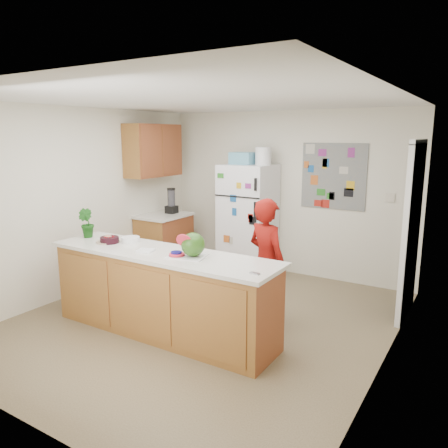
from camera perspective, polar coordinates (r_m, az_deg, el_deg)
The scene contains 26 objects.
floor at distance 5.25m, azimuth -2.61°, elevation -12.54°, with size 4.00×4.50×0.02m, color brown.
wall_back at distance 6.84m, azimuth 8.04°, elevation 3.99°, with size 4.00×0.02×2.50m, color beige.
wall_left at distance 6.23m, azimuth -18.21°, elevation 2.80°, with size 0.02×4.50×2.50m, color beige.
wall_right at distance 4.11m, azimuth 21.04°, elevation -1.63°, with size 0.02×4.50×2.50m, color beige.
ceiling at distance 4.81m, azimuth -2.90°, elevation 16.02°, with size 4.00×4.50×0.02m, color white.
doorway at distance 5.57m, azimuth 23.48°, elevation -0.97°, with size 0.03×0.85×2.04m, color black.
peninsula_base at distance 4.83m, azimuth -8.04°, elevation -9.11°, with size 2.60×0.62×0.88m, color brown.
peninsula_top at distance 4.69m, azimuth -8.20°, elevation -3.83°, with size 2.68×0.70×0.04m, color silver.
side_counter_base at distance 7.10m, azimuth -7.79°, elevation -2.46°, with size 0.60×0.80×0.86m, color brown.
side_counter_top at distance 7.01m, azimuth -7.89°, elevation 1.12°, with size 0.64×0.84×0.04m, color silver.
upper_cabinets at distance 6.95m, azimuth -9.23°, elevation 9.46°, with size 0.35×1.00×0.80m, color brown.
refrigerator at distance 6.76m, azimuth 3.15°, elevation 0.57°, with size 0.75×0.70×1.70m, color silver.
fridge_top_bin at distance 6.70m, azimuth 2.48°, elevation 8.58°, with size 0.35×0.28×0.18m, color #5999B2.
photo_collage at distance 6.52m, azimuth 14.10°, elevation 6.06°, with size 0.95×0.01×0.95m, color slate.
person at distance 4.93m, azimuth 5.59°, elevation -5.04°, with size 0.53×0.35×1.46m, color maroon.
blender_appliance at distance 7.05m, azimuth -6.89°, elevation 2.94°, with size 0.12×0.12×0.38m, color black.
cutting_board at distance 4.45m, azimuth -4.83°, elevation -4.23°, with size 0.37×0.28×0.01m, color silver.
watermelon at distance 4.40m, azimuth -4.08°, elevation -2.69°, with size 0.24×0.24×0.24m, color #376317.
watermelon_slice at distance 4.46m, azimuth -6.18°, elevation -3.98°, with size 0.16×0.16×0.02m, color #D03153.
cherry_bowl at distance 5.17m, azimuth -14.73°, elevation -2.02°, with size 0.21×0.21×0.07m, color black.
white_bowl at distance 5.16m, azimuth -12.11°, elevation -1.98°, with size 0.21×0.21×0.06m, color silver.
cobalt_bowl at distance 4.48m, azimuth -6.23°, elevation -3.91°, with size 0.11×0.11×0.05m, color navy.
plate at distance 5.21m, azimuth -14.90°, elevation -2.23°, with size 0.27×0.27×0.02m, color beige.
paper_towel at distance 4.72m, azimuth -10.19°, elevation -3.43°, with size 0.17×0.15×0.02m, color white.
keys at distance 3.91m, azimuth 4.03°, elevation -6.45°, with size 0.09×0.04×0.01m, color gray.
potted_plant at distance 5.51m, azimuth -17.56°, elevation 0.11°, with size 0.19×0.15×0.35m, color #134712.
Camera 1 is at (2.72, -3.95, 2.13)m, focal length 35.00 mm.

